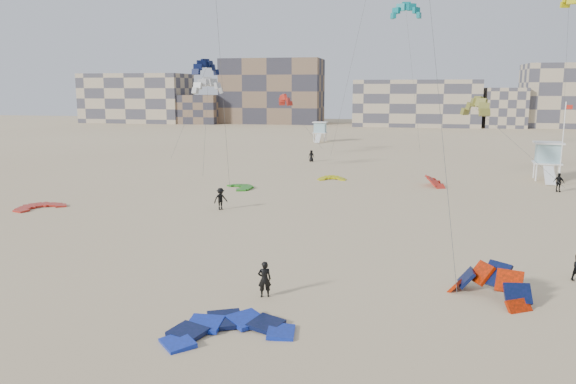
% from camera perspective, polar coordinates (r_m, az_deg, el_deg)
% --- Properties ---
extents(ground, '(320.00, 320.00, 0.00)m').
position_cam_1_polar(ground, '(27.30, -5.37, -10.77)').
color(ground, '#D3BC8D').
rests_on(ground, ground).
extents(kite_ground_blue, '(6.52, 6.63, 1.10)m').
position_cam_1_polar(kite_ground_blue, '(23.77, -6.05, -14.12)').
color(kite_ground_blue, '#0F2CBE').
rests_on(kite_ground_blue, ground).
extents(kite_ground_orange, '(5.71, 5.70, 4.09)m').
position_cam_1_polar(kite_ground_orange, '(28.89, 19.70, -10.14)').
color(kite_ground_orange, '#FF2200').
rests_on(kite_ground_orange, ground).
extents(kite_ground_red, '(5.32, 5.28, 0.64)m').
position_cam_1_polar(kite_ground_red, '(51.30, -23.88, -1.51)').
color(kite_ground_red, red).
rests_on(kite_ground_red, ground).
extents(kite_ground_green, '(4.69, 4.64, 0.60)m').
position_cam_1_polar(kite_ground_green, '(56.49, -4.88, 0.39)').
color(kite_ground_green, '#1C8A1E').
rests_on(kite_ground_green, ground).
extents(kite_ground_red_far, '(3.62, 3.47, 3.04)m').
position_cam_1_polar(kite_ground_red_far, '(59.51, 14.72, 0.60)').
color(kite_ground_red_far, red).
rests_on(kite_ground_red_far, ground).
extents(kite_ground_yellow, '(3.23, 3.38, 1.14)m').
position_cam_1_polar(kite_ground_yellow, '(61.70, 4.47, 1.25)').
color(kite_ground_yellow, '#B6C307').
rests_on(kite_ground_yellow, ground).
extents(kitesurfer_main, '(0.75, 0.62, 1.77)m').
position_cam_1_polar(kitesurfer_main, '(27.17, -2.40, -8.84)').
color(kitesurfer_main, black).
rests_on(kitesurfer_main, ground).
extents(kitesurfer_c, '(1.33, 1.28, 1.82)m').
position_cam_1_polar(kitesurfer_c, '(46.51, -6.86, -0.70)').
color(kitesurfer_c, black).
rests_on(kitesurfer_c, ground).
extents(kitesurfer_d, '(1.12, 1.04, 1.85)m').
position_cam_1_polar(kitesurfer_d, '(60.06, 25.81, 0.87)').
color(kitesurfer_d, black).
rests_on(kitesurfer_d, ground).
extents(kitesurfer_e, '(0.86, 0.65, 1.57)m').
position_cam_1_polar(kitesurfer_e, '(76.74, 2.39, 3.68)').
color(kitesurfer_e, black).
rests_on(kitesurfer_e, ground).
extents(kite_fly_grey, '(4.64, 9.19, 10.23)m').
position_cam_1_polar(kite_fly_grey, '(64.51, -8.14, 10.47)').
color(kite_fly_grey, silver).
rests_on(kite_fly_grey, ground).
extents(kite_fly_olive, '(10.17, 5.02, 8.31)m').
position_cam_1_polar(kite_fly_olive, '(57.12, 18.53, 8.08)').
color(kite_fly_olive, olive).
rests_on(kite_fly_olive, ground).
extents(kite_fly_navy, '(5.82, 7.50, 12.60)m').
position_cam_1_polar(kite_fly_navy, '(76.15, -8.34, 12.27)').
color(kite_fly_navy, '#0D1140').
rests_on(kite_fly_navy, ground).
extents(kite_fly_teal_b, '(4.86, 5.52, 20.62)m').
position_cam_1_polar(kite_fly_teal_b, '(84.82, 11.91, 17.43)').
color(kite_fly_teal_b, '#158381').
rests_on(kite_fly_teal_b, ground).
extents(kite_fly_red, '(7.99, 4.37, 8.16)m').
position_cam_1_polar(kite_fly_red, '(84.54, -0.28, 9.23)').
color(kite_fly_red, red).
rests_on(kite_fly_red, ground).
extents(lifeguard_tower_near, '(3.22, 5.82, 4.15)m').
position_cam_1_polar(lifeguard_tower_near, '(67.24, 24.83, 2.85)').
color(lifeguard_tower_near, white).
rests_on(lifeguard_tower_near, ground).
extents(lifeguard_tower_far, '(2.65, 5.05, 3.70)m').
position_cam_1_polar(lifeguard_tower_far, '(105.74, 3.27, 6.12)').
color(lifeguard_tower_far, white).
rests_on(lifeguard_tower_far, ground).
extents(flagpole, '(0.70, 0.11, 8.56)m').
position_cam_1_polar(flagpole, '(63.35, 26.13, 4.54)').
color(flagpole, white).
rests_on(flagpole, ground).
extents(condo_west_a, '(30.00, 15.00, 14.00)m').
position_cam_1_polar(condo_west_a, '(172.73, -15.09, 9.19)').
color(condo_west_a, tan).
rests_on(condo_west_a, ground).
extents(condo_west_b, '(28.00, 14.00, 18.00)m').
position_cam_1_polar(condo_west_b, '(162.69, -1.59, 10.19)').
color(condo_west_b, brown).
rests_on(condo_west_b, ground).
extents(condo_mid, '(32.00, 16.00, 12.00)m').
position_cam_1_polar(condo_mid, '(154.34, 12.84, 8.80)').
color(condo_mid, tan).
rests_on(condo_mid, ground).
extents(condo_fill_left, '(12.00, 10.00, 8.00)m').
position_cam_1_polar(condo_fill_left, '(162.92, -9.01, 8.31)').
color(condo_fill_left, brown).
rests_on(condo_fill_left, ground).
extents(condo_fill_right, '(10.00, 10.00, 10.00)m').
position_cam_1_polar(condo_fill_right, '(154.28, 21.11, 7.99)').
color(condo_fill_right, tan).
rests_on(condo_fill_right, ground).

